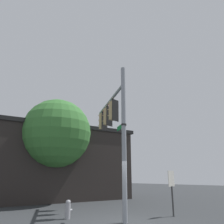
{
  "coord_description": "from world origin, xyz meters",
  "views": [
    {
      "loc": [
        -8.21,
        -6.2,
        1.91
      ],
      "look_at": [
        1.24,
        1.76,
        5.35
      ],
      "focal_mm": 36.42,
      "sensor_mm": 36.0,
      "label": 1
    }
  ],
  "objects_px": {
    "traffic_light_mid_inner": "(107,117)",
    "historical_marker": "(172,186)",
    "traffic_light_nearest_pole": "(113,111)",
    "traffic_light_mid_outer": "(102,121)",
    "street_name_sign": "(122,126)",
    "fire_hydrant": "(68,209)"
  },
  "relations": [
    {
      "from": "traffic_light_mid_inner",
      "to": "historical_marker",
      "type": "bearing_deg",
      "value": -76.97
    },
    {
      "from": "traffic_light_nearest_pole",
      "to": "traffic_light_mid_outer",
      "type": "relative_size",
      "value": 1.0
    },
    {
      "from": "historical_marker",
      "to": "traffic_light_nearest_pole",
      "type": "bearing_deg",
      "value": 123.04
    },
    {
      "from": "traffic_light_mid_inner",
      "to": "historical_marker",
      "type": "xyz_separation_m",
      "value": [
        0.83,
        -3.57,
        -3.97
      ]
    },
    {
      "from": "traffic_light_nearest_pole",
      "to": "historical_marker",
      "type": "distance_m",
      "value": 4.94
    },
    {
      "from": "street_name_sign",
      "to": "traffic_light_mid_inner",
      "type": "bearing_deg",
      "value": 54.96
    },
    {
      "from": "traffic_light_mid_inner",
      "to": "historical_marker",
      "type": "distance_m",
      "value": 5.4
    },
    {
      "from": "traffic_light_mid_inner",
      "to": "traffic_light_mid_outer",
      "type": "height_order",
      "value": "same"
    },
    {
      "from": "street_name_sign",
      "to": "historical_marker",
      "type": "bearing_deg",
      "value": -24.1
    },
    {
      "from": "traffic_light_mid_outer",
      "to": "fire_hydrant",
      "type": "distance_m",
      "value": 6.28
    },
    {
      "from": "traffic_light_mid_inner",
      "to": "historical_marker",
      "type": "height_order",
      "value": "traffic_light_mid_inner"
    },
    {
      "from": "street_name_sign",
      "to": "fire_hydrant",
      "type": "relative_size",
      "value": 1.23
    },
    {
      "from": "fire_hydrant",
      "to": "historical_marker",
      "type": "xyz_separation_m",
      "value": [
        3.68,
        -3.4,
        0.99
      ]
    },
    {
      "from": "traffic_light_nearest_pole",
      "to": "historical_marker",
      "type": "bearing_deg",
      "value": -56.96
    },
    {
      "from": "traffic_light_mid_outer",
      "to": "street_name_sign",
      "type": "height_order",
      "value": "traffic_light_mid_outer"
    },
    {
      "from": "fire_hydrant",
      "to": "historical_marker",
      "type": "bearing_deg",
      "value": -42.69
    },
    {
      "from": "fire_hydrant",
      "to": "historical_marker",
      "type": "relative_size",
      "value": 0.39
    },
    {
      "from": "traffic_light_nearest_pole",
      "to": "traffic_light_mid_inner",
      "type": "height_order",
      "value": "same"
    },
    {
      "from": "traffic_light_nearest_pole",
      "to": "street_name_sign",
      "type": "height_order",
      "value": "traffic_light_nearest_pole"
    },
    {
      "from": "traffic_light_mid_outer",
      "to": "fire_hydrant",
      "type": "bearing_deg",
      "value": -160.76
    },
    {
      "from": "street_name_sign",
      "to": "historical_marker",
      "type": "distance_m",
      "value": 3.91
    },
    {
      "from": "traffic_light_nearest_pole",
      "to": "fire_hydrant",
      "type": "distance_m",
      "value": 5.46
    }
  ]
}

